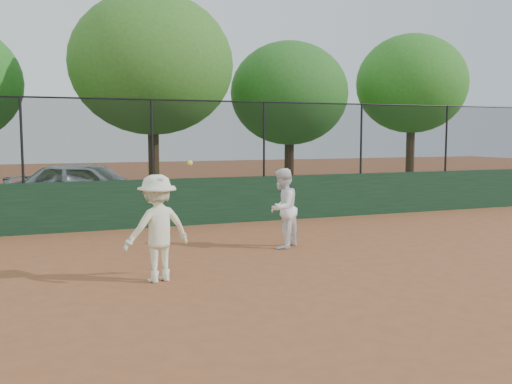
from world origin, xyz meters
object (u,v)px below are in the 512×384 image
object	(u,v)px
parked_car	(89,188)
player_main	(157,228)
player_second	(282,208)
tree_3	(290,94)
tree_4	(412,84)
tree_2	(152,64)

from	to	relation	value
parked_car	player_main	size ratio (longest dim) A/B	2.39
player_second	tree_3	size ratio (longest dim) A/B	0.28
tree_4	parked_car	bearing A→B (deg)	-168.34
tree_4	player_main	bearing A→B (deg)	-139.55
parked_car	player_main	world-z (taller)	player_main
tree_2	tree_3	xyz separation A→B (m)	(5.40, 1.04, -0.74)
player_main	player_second	bearing A→B (deg)	30.74
parked_car	tree_3	size ratio (longest dim) A/B	0.80
player_second	tree_2	world-z (taller)	tree_2
tree_2	tree_3	distance (m)	5.55
player_second	tree_3	xyz separation A→B (m)	(4.37, 9.27, 3.04)
player_second	tree_3	world-z (taller)	tree_3
player_second	parked_car	bearing A→B (deg)	-104.35
player_main	parked_car	bearing A→B (deg)	92.45
tree_3	tree_4	distance (m)	5.44
player_second	tree_2	xyz separation A→B (m)	(-1.03, 8.24, 3.78)
parked_car	tree_3	world-z (taller)	tree_3
tree_2	player_main	bearing A→B (deg)	-100.78
player_main	tree_4	distance (m)	17.08
tree_2	tree_4	size ratio (longest dim) A/B	1.08
player_second	tree_4	xyz separation A→B (m)	(9.79, 9.10, 3.55)
parked_car	tree_2	bearing A→B (deg)	-26.22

